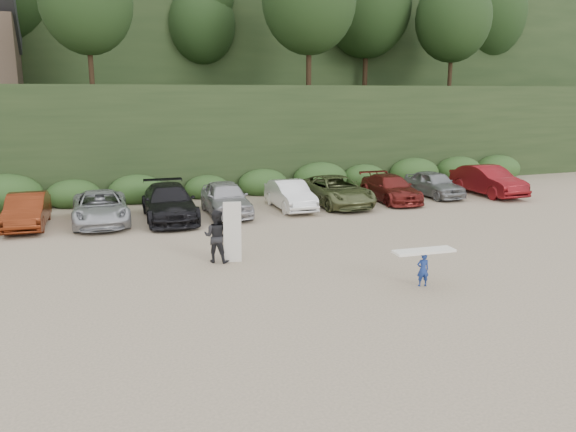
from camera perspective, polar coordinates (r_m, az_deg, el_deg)
name	(u,v)px	position (r m, az deg, el deg)	size (l,w,h in m)	color
ground	(269,282)	(17.04, -1.94, -6.77)	(120.00, 120.00, 0.00)	tan
hillside_backdrop	(129,24)	(51.72, -15.88, 18.24)	(90.00, 41.50, 28.00)	black
parked_cars	(122,205)	(25.74, -16.55, 1.05)	(39.50, 5.81, 1.63)	#ABABB0
child_surfer	(423,261)	(16.97, 13.59, -4.51)	(1.89, 0.64, 1.11)	navy
adult_surfer	(218,236)	(18.92, -7.14, -2.02)	(1.34, 1.03, 2.11)	black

